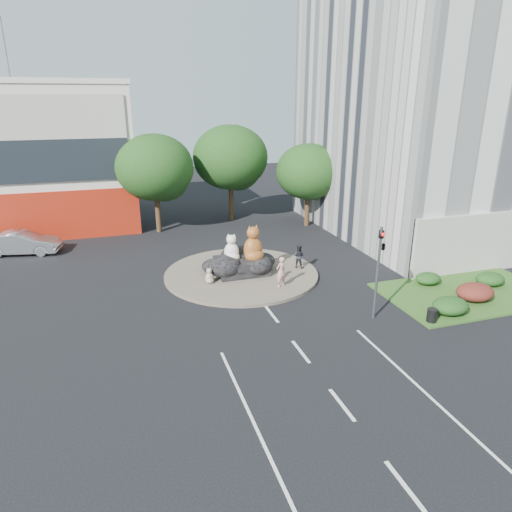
{
  "coord_description": "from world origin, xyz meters",
  "views": [
    {
      "loc": [
        -7.49,
        -16.82,
        11.08
      ],
      "look_at": [
        0.34,
        7.88,
        2.0
      ],
      "focal_mm": 32.0,
      "sensor_mm": 36.0,
      "label": 1
    }
  ],
  "objects": [
    {
      "name": "rock_plinth",
      "position": [
        0.0,
        10.0,
        0.65
      ],
      "size": [
        3.2,
        2.6,
        0.9
      ],
      "primitive_type": null,
      "color": "black",
      "rests_on": "roundabout_island"
    },
    {
      "name": "traffic_light",
      "position": [
        5.1,
        2.0,
        3.62
      ],
      "size": [
        0.44,
        1.24,
        5.0
      ],
      "color": "#595B60",
      "rests_on": "ground"
    },
    {
      "name": "tree_right",
      "position": [
        9.07,
        20.06,
        4.63
      ],
      "size": [
        5.7,
        5.7,
        7.3
      ],
      "color": "#382314",
      "rests_on": "ground"
    },
    {
      "name": "hedge_mid_green",
      "position": [
        14.0,
        3.5,
        0.53
      ],
      "size": [
        1.8,
        1.44,
        0.81
      ],
      "primitive_type": "ellipsoid",
      "color": "#103412",
      "rests_on": "grass_verge"
    },
    {
      "name": "tree_left",
      "position": [
        -3.93,
        22.06,
        5.25
      ],
      "size": [
        6.46,
        6.46,
        8.27
      ],
      "color": "#382314",
      "rests_on": "ground"
    },
    {
      "name": "tree_mid",
      "position": [
        3.07,
        24.06,
        5.56
      ],
      "size": [
        6.84,
        6.84,
        8.76
      ],
      "color": "#382314",
      "rests_on": "ground"
    },
    {
      "name": "ground",
      "position": [
        0.0,
        0.0,
        0.0
      ],
      "size": [
        120.0,
        120.0,
        0.0
      ],
      "primitive_type": "plane",
      "color": "black",
      "rests_on": "ground"
    },
    {
      "name": "grass_verge",
      "position": [
        12.0,
        3.0,
        0.06
      ],
      "size": [
        10.0,
        6.0,
        0.12
      ],
      "primitive_type": "cube",
      "color": "#2F531B",
      "rests_on": "ground"
    },
    {
      "name": "kitten_calico",
      "position": [
        -2.36,
        8.9,
        0.69
      ],
      "size": [
        0.72,
        0.67,
        0.98
      ],
      "primitive_type": null,
      "rotation": [
        0.0,
        0.0,
        -0.32
      ],
      "color": "beige",
      "rests_on": "roundabout_island"
    },
    {
      "name": "parked_car",
      "position": [
        -14.27,
        19.02,
        0.86
      ],
      "size": [
        5.47,
        2.8,
        1.72
      ],
      "primitive_type": "imported",
      "rotation": [
        0.0,
        0.0,
        1.37
      ],
      "color": "#B5B7BE",
      "rests_on": "ground"
    },
    {
      "name": "pedestrian_pink",
      "position": [
        1.63,
        7.0,
        1.14
      ],
      "size": [
        0.81,
        0.68,
        1.89
      ],
      "primitive_type": "imported",
      "rotation": [
        0.0,
        0.0,
        3.54
      ],
      "color": "#D1878B",
      "rests_on": "roundabout_island"
    },
    {
      "name": "litter_bin",
      "position": [
        7.5,
        0.53,
        0.47
      ],
      "size": [
        0.63,
        0.63,
        0.69
      ],
      "primitive_type": "cylinder",
      "rotation": [
        0.0,
        0.0,
        0.24
      ],
      "color": "black",
      "rests_on": "grass_verge"
    },
    {
      "name": "cat_white",
      "position": [
        -0.67,
        9.87,
        2.02
      ],
      "size": [
        1.33,
        1.24,
        1.84
      ],
      "primitive_type": null,
      "rotation": [
        0.0,
        0.0,
        -0.3
      ],
      "color": "silver",
      "rests_on": "rock_plinth"
    },
    {
      "name": "street_lamp",
      "position": [
        12.82,
        8.0,
        4.55
      ],
      "size": [
        2.34,
        0.22,
        8.06
      ],
      "color": "#595B60",
      "rests_on": "ground"
    },
    {
      "name": "cat_tabby",
      "position": [
        0.67,
        9.55,
        2.28
      ],
      "size": [
        1.53,
        1.36,
        2.37
      ],
      "primitive_type": null,
      "rotation": [
        0.0,
        0.0,
        0.09
      ],
      "color": "#A76322",
      "rests_on": "rock_plinth"
    },
    {
      "name": "office_tower",
      "position": [
        20.0,
        16.0,
        17.5
      ],
      "size": [
        20.0,
        20.0,
        35.0
      ],
      "primitive_type": "cube",
      "color": "silver",
      "rests_on": "ground"
    },
    {
      "name": "pedestrian_dark",
      "position": [
        3.91,
        9.71,
        1.01
      ],
      "size": [
        0.99,
        0.98,
        1.62
      ],
      "primitive_type": "imported",
      "rotation": [
        0.0,
        0.0,
        2.42
      ],
      "color": "#23222A",
      "rests_on": "roundabout_island"
    },
    {
      "name": "roundabout_island",
      "position": [
        0.0,
        10.0,
        0.1
      ],
      "size": [
        10.0,
        10.0,
        0.2
      ],
      "primitive_type": "cylinder",
      "color": "brown",
      "rests_on": "ground"
    },
    {
      "name": "kitten_white",
      "position": [
        2.2,
        8.44,
        0.62
      ],
      "size": [
        0.67,
        0.67,
        0.85
      ],
      "primitive_type": null,
      "rotation": [
        0.0,
        0.0,
        0.83
      ],
      "color": "silver",
      "rests_on": "roundabout_island"
    },
    {
      "name": "hedge_red",
      "position": [
        11.5,
        2.0,
        0.61
      ],
      "size": [
        2.2,
        1.76,
        0.99
      ],
      "primitive_type": "ellipsoid",
      "color": "#521D16",
      "rests_on": "grass_verge"
    },
    {
      "name": "hedge_near_green",
      "position": [
        9.0,
        1.0,
        0.57
      ],
      "size": [
        2.0,
        1.6,
        0.9
      ],
      "primitive_type": "ellipsoid",
      "color": "#103412",
      "rests_on": "grass_verge"
    },
    {
      "name": "hedge_back_green",
      "position": [
        10.5,
        4.8,
        0.48
      ],
      "size": [
        1.6,
        1.28,
        0.72
      ],
      "primitive_type": "ellipsoid",
      "color": "#103412",
      "rests_on": "grass_verge"
    }
  ]
}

